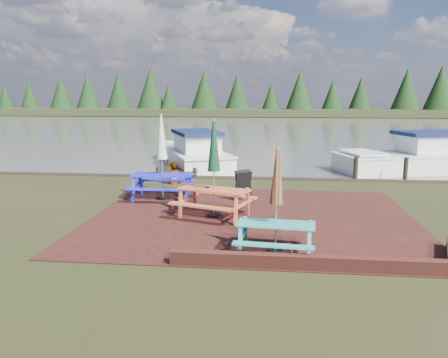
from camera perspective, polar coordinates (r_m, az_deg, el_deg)
ground at (r=11.41m, az=3.47°, el=-6.49°), size 120.00×120.00×0.00m
paving at (r=12.36m, az=3.70°, el=-5.07°), size 9.00×7.50×0.02m
brick_wall at (r=9.21m, az=16.37°, el=-10.26°), size 6.21×1.79×0.30m
water at (r=48.00m, az=5.70°, el=6.77°), size 120.00×60.00×0.02m
far_treeline at (r=76.88m, az=6.00°, el=10.74°), size 120.00×10.00×8.10m
picnic_table_teal at (r=9.45m, az=6.82°, el=-5.12°), size 1.79×1.63×2.31m
picnic_table_red at (r=12.18m, az=-1.32°, el=-0.69°), size 2.43×2.29×2.74m
picnic_table_blue at (r=14.45m, az=-8.05°, el=1.10°), size 2.02×1.80×2.78m
chalkboard at (r=14.43m, az=2.53°, el=-0.76°), size 0.61×0.86×0.95m
jetty at (r=22.75m, az=-3.94°, el=2.55°), size 1.76×9.08×1.00m
boat_jetty at (r=22.35m, az=-3.99°, el=3.18°), size 5.09×7.50×2.06m
boat_near at (r=22.93m, az=24.28°, el=2.46°), size 8.19×4.89×2.09m
person at (r=16.96m, az=-6.68°, el=2.20°), size 0.74×0.64×1.73m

